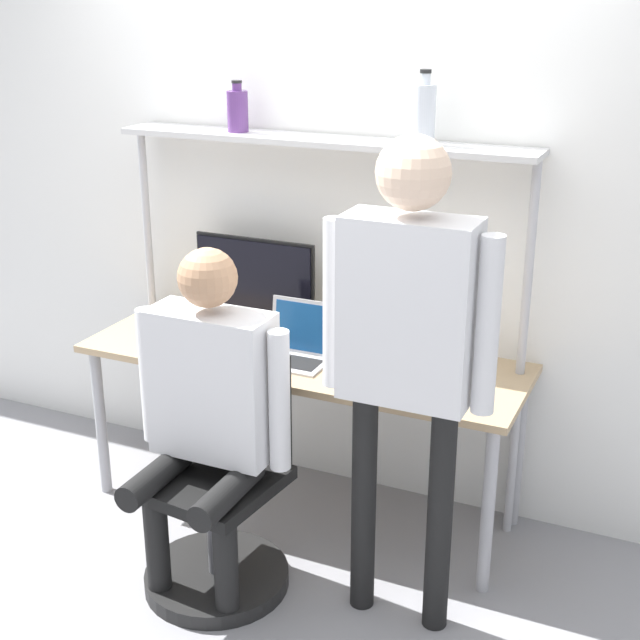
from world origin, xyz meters
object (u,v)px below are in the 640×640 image
person_standing (408,326)px  office_chair (221,516)px  laptop (298,343)px  cell_phone (345,366)px  monitor (255,281)px  bottle_clear (424,113)px  bottle_purple (238,110)px  person_seated (208,398)px

person_standing → office_chair: bearing=-173.1°
laptop → cell_phone: (0.22, -0.01, -0.06)m
person_standing → monitor: bearing=143.9°
office_chair → bottle_clear: size_ratio=3.28×
monitor → laptop: monitor is taller
laptop → person_standing: (0.64, -0.48, 0.34)m
office_chair → person_standing: bearing=6.9°
monitor → person_standing: person_standing is taller
laptop → bottle_purple: bearing=149.3°
laptop → person_seated: person_seated is taller
office_chair → bottle_purple: 1.66m
office_chair → laptop: bearing=83.9°
office_chair → bottle_clear: (0.50, 0.80, 1.45)m
person_seated → bottle_clear: size_ratio=4.79×
person_seated → office_chair: bearing=83.9°
laptop → office_chair: bearing=-96.1°
laptop → person_seated: size_ratio=0.21×
bottle_purple → bottle_clear: 0.82m
cell_phone → office_chair: bearing=-116.4°
laptop → person_standing: size_ratio=0.16×
bottle_clear → office_chair: bearing=-121.9°
office_chair → person_seated: size_ratio=0.69×
bottle_purple → person_seated: bearing=-69.4°
person_standing → laptop: bearing=142.7°
bottle_purple → cell_phone: bearing=-21.6°
monitor → person_seated: size_ratio=0.43×
monitor → bottle_purple: bearing=163.0°
laptop → cell_phone: size_ratio=1.91×
person_seated → person_standing: 0.79m
cell_phone → bottle_clear: bottle_clear is taller
monitor → office_chair: (0.25, -0.77, -0.69)m
office_chair → monitor: bearing=107.9°
laptop → cell_phone: bearing=-2.5°
monitor → office_chair: monitor is taller
bottle_clear → cell_phone: bearing=-132.7°
person_seated → person_standing: size_ratio=0.76×
person_seated → monitor: bearing=106.6°
person_seated → bottle_clear: (0.50, 0.84, 0.94)m
bottle_purple → bottle_clear: size_ratio=0.75×
person_standing → bottle_clear: size_ratio=6.27×
person_seated → bottle_purple: bottle_purple is taller
cell_phone → bottle_purple: 1.16m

